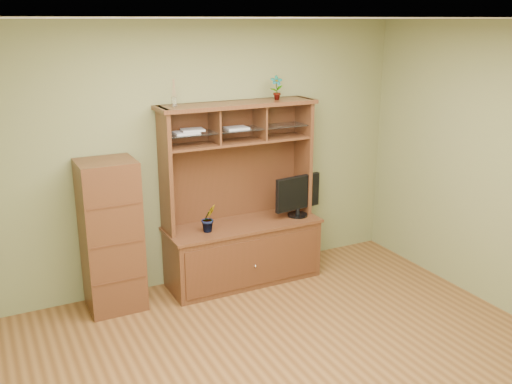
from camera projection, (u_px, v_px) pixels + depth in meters
room at (306, 211)px, 4.17m from camera, size 4.54×4.04×2.74m
media_hutch at (242, 234)px, 6.02m from camera, size 1.66×0.61×1.90m
monitor at (298, 195)px, 6.11m from camera, size 0.56×0.22×0.45m
orchid_plant at (209, 218)px, 5.69m from camera, size 0.18×0.15×0.28m
top_plant at (277, 88)px, 5.84m from camera, size 0.15×0.12×0.25m
reed_diffuser at (174, 96)px, 5.37m from camera, size 0.05×0.05×0.26m
magazines at (205, 130)px, 5.60m from camera, size 0.78×0.19×0.04m
side_cabinet at (111, 236)px, 5.38m from camera, size 0.52×0.48×1.47m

